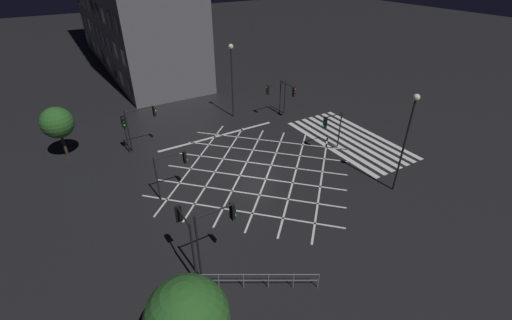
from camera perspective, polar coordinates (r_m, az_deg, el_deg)
name	(u,v)px	position (r m, az deg, el deg)	size (l,w,h in m)	color
ground_plane	(256,170)	(27.97, 0.00, -1.71)	(200.00, 200.00, 0.00)	black
road_markings	(313,149)	(31.41, 9.42, 1.82)	(17.91, 22.31, 0.01)	silver
traffic_light_median_south	(331,124)	(30.48, 12.41, 5.86)	(0.36, 2.13, 3.45)	black
traffic_light_ne_main	(124,127)	(31.27, -21.07, 5.17)	(0.39, 0.36, 3.57)	black
traffic_light_nw_cross	(217,227)	(17.83, -6.56, -11.02)	(0.36, 2.29, 4.51)	black
traffic_light_nw_main	(185,230)	(18.22, -11.82, -11.38)	(1.97, 0.36, 4.24)	black
traffic_light_median_north	(173,164)	(24.58, -13.60, -0.71)	(0.36, 2.42, 3.50)	black
traffic_light_ne_cross	(143,118)	(31.52, -18.34, 6.63)	(0.36, 2.72, 3.94)	black
traffic_light_se_cross	(275,92)	(36.70, 3.15, 11.28)	(0.36, 2.53, 3.68)	black
traffic_light_se_main	(288,93)	(36.31, 5.38, 11.10)	(2.65, 0.36, 3.78)	black
street_lamp_east	(409,127)	(25.32, 24.09, 4.97)	(0.47, 0.47, 7.52)	black
street_lamp_west	(232,67)	(35.66, -4.10, 15.25)	(0.51, 0.51, 7.66)	black
street_tree_near	(57,123)	(32.79, -30.24, 5.37)	(2.61, 2.61, 4.53)	#38281C
street_tree_far	(187,319)	(14.43, -11.40, -24.48)	(3.28, 3.28, 5.09)	#38281C
pedestrian_railing	(256,279)	(18.88, 0.00, -19.23)	(3.42, 5.64, 1.05)	gray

